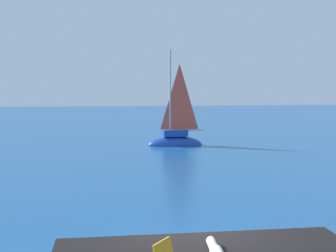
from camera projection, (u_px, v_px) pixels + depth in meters
The scene contains 1 object.
sailboat_near at pixel (175, 140), 31.68m from camera, with size 3.97×1.49×7.29m.
Camera 1 is at (-1.75, -9.88, 4.24)m, focal length 48.66 mm.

